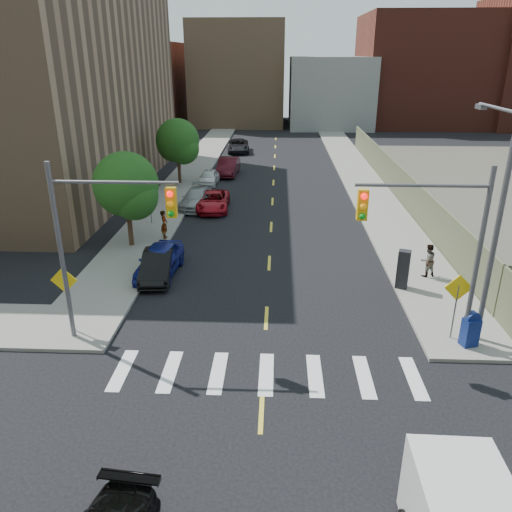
# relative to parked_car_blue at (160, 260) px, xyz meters

# --- Properties ---
(ground) EXTENTS (160.00, 160.00, 0.00)m
(ground) POSITION_rel_parked_car_blue_xyz_m (5.50, -12.30, -0.75)
(ground) COLOR black
(ground) RESTS_ON ground
(sidewalk_nw) EXTENTS (3.50, 73.00, 0.15)m
(sidewalk_nw) POSITION_rel_parked_car_blue_xyz_m (-2.25, 29.20, -0.68)
(sidewalk_nw) COLOR gray
(sidewalk_nw) RESTS_ON ground
(sidewalk_ne) EXTENTS (3.50, 73.00, 0.15)m
(sidewalk_ne) POSITION_rel_parked_car_blue_xyz_m (13.25, 29.20, -0.68)
(sidewalk_ne) COLOR gray
(sidewalk_ne) RESTS_ON ground
(fence_north) EXTENTS (0.12, 44.00, 2.50)m
(fence_north) POSITION_rel_parked_car_blue_xyz_m (15.10, 15.70, 0.50)
(fence_north) COLOR #626547
(fence_north) RESTS_ON ground
(bg_bldg_west) EXTENTS (14.00, 18.00, 12.00)m
(bg_bldg_west) POSITION_rel_parked_car_blue_xyz_m (-16.50, 57.70, 5.25)
(bg_bldg_west) COLOR #592319
(bg_bldg_west) RESTS_ON ground
(bg_bldg_midwest) EXTENTS (14.00, 16.00, 15.00)m
(bg_bldg_midwest) POSITION_rel_parked_car_blue_xyz_m (-0.50, 59.70, 6.75)
(bg_bldg_midwest) COLOR #8C6B4C
(bg_bldg_midwest) RESTS_ON ground
(bg_bldg_center) EXTENTS (12.00, 16.00, 10.00)m
(bg_bldg_center) POSITION_rel_parked_car_blue_xyz_m (13.50, 57.70, 4.25)
(bg_bldg_center) COLOR gray
(bg_bldg_center) RESTS_ON ground
(bg_bldg_east) EXTENTS (18.00, 18.00, 16.00)m
(bg_bldg_east) POSITION_rel_parked_car_blue_xyz_m (27.50, 59.70, 7.25)
(bg_bldg_east) COLOR #592319
(bg_bldg_east) RESTS_ON ground
(signal_nw) EXTENTS (4.59, 0.30, 7.00)m
(signal_nw) POSITION_rel_parked_car_blue_xyz_m (-0.48, -6.30, 3.78)
(signal_nw) COLOR #59595E
(signal_nw) RESTS_ON ground
(signal_ne) EXTENTS (4.59, 0.30, 7.00)m
(signal_ne) POSITION_rel_parked_car_blue_xyz_m (11.48, -6.30, 3.78)
(signal_ne) COLOR #59595E
(signal_ne) RESTS_ON ground
(streetlight_ne) EXTENTS (0.25, 3.70, 9.00)m
(streetlight_ne) POSITION_rel_parked_car_blue_xyz_m (13.70, -5.40, 4.47)
(streetlight_ne) COLOR #59595E
(streetlight_ne) RESTS_ON ground
(warn_sign_nw) EXTENTS (1.06, 0.06, 2.83)m
(warn_sign_nw) POSITION_rel_parked_car_blue_xyz_m (-2.30, -5.80, 1.24)
(warn_sign_nw) COLOR #59595E
(warn_sign_nw) RESTS_ON ground
(warn_sign_ne) EXTENTS (1.06, 0.06, 2.83)m
(warn_sign_ne) POSITION_rel_parked_car_blue_xyz_m (12.70, -5.80, 1.24)
(warn_sign_ne) COLOR #59595E
(warn_sign_ne) RESTS_ON ground
(warn_sign_midwest) EXTENTS (1.06, 0.06, 2.83)m
(warn_sign_midwest) POSITION_rel_parked_car_blue_xyz_m (-2.30, 7.70, 1.24)
(warn_sign_midwest) COLOR #59595E
(warn_sign_midwest) RESTS_ON ground
(tree_west_near) EXTENTS (3.66, 3.64, 5.52)m
(tree_west_near) POSITION_rel_parked_car_blue_xyz_m (-2.50, 3.74, 2.73)
(tree_west_near) COLOR #332114
(tree_west_near) RESTS_ON ground
(tree_west_far) EXTENTS (3.66, 3.64, 5.52)m
(tree_west_far) POSITION_rel_parked_car_blue_xyz_m (-2.50, 18.74, 2.73)
(tree_west_far) COLOR #332114
(tree_west_far) RESTS_ON ground
(parked_car_blue) EXTENTS (2.01, 4.50, 1.50)m
(parked_car_blue) POSITION_rel_parked_car_blue_xyz_m (0.00, 0.00, 0.00)
(parked_car_blue) COLOR navy
(parked_car_blue) RESTS_ON ground
(parked_car_black) EXTENTS (1.79, 4.18, 1.34)m
(parked_car_black) POSITION_rel_parked_car_blue_xyz_m (0.00, -0.41, -0.08)
(parked_car_black) COLOR black
(parked_car_black) RESTS_ON ground
(parked_car_red) EXTENTS (2.33, 4.75, 1.30)m
(parked_car_red) POSITION_rel_parked_car_blue_xyz_m (1.30, 11.36, -0.10)
(parked_car_red) COLOR #A4101C
(parked_car_red) RESTS_ON ground
(parked_car_silver) EXTENTS (2.25, 4.76, 1.34)m
(parked_car_silver) POSITION_rel_parked_car_blue_xyz_m (0.00, 11.89, -0.08)
(parked_car_silver) COLOR #95989C
(parked_car_silver) RESTS_ON ground
(parked_car_white) EXTENTS (1.62, 3.72, 1.25)m
(parked_car_white) POSITION_rel_parked_car_blue_xyz_m (0.00, 18.78, -0.13)
(parked_car_white) COLOR silver
(parked_car_white) RESTS_ON ground
(parked_car_maroon) EXTENTS (1.91, 4.85, 1.57)m
(parked_car_maroon) POSITION_rel_parked_car_blue_xyz_m (1.30, 22.45, 0.03)
(parked_car_maroon) COLOR #3F0C14
(parked_car_maroon) RESTS_ON ground
(parked_car_grey) EXTENTS (2.82, 5.32, 1.43)m
(parked_car_grey) POSITION_rel_parked_car_blue_xyz_m (1.30, 34.08, -0.04)
(parked_car_grey) COLOR black
(parked_car_grey) RESTS_ON ground
(mailbox) EXTENTS (0.68, 0.59, 1.42)m
(mailbox) POSITION_rel_parked_car_blue_xyz_m (13.20, -6.30, 0.09)
(mailbox) COLOR navy
(mailbox) RESTS_ON sidewalk_ne
(payphone) EXTENTS (0.66, 0.60, 1.85)m
(payphone) POSITION_rel_parked_car_blue_xyz_m (11.80, -1.31, 0.32)
(payphone) COLOR black
(payphone) RESTS_ON sidewalk_ne
(pedestrian_west) EXTENTS (0.47, 0.67, 1.72)m
(pedestrian_west) POSITION_rel_parked_car_blue_xyz_m (-0.80, 4.89, 0.26)
(pedestrian_west) COLOR gray
(pedestrian_west) RESTS_ON sidewalk_nw
(pedestrian_east) EXTENTS (0.98, 0.87, 1.68)m
(pedestrian_east) POSITION_rel_parked_car_blue_xyz_m (13.32, 0.04, 0.24)
(pedestrian_east) COLOR gray
(pedestrian_east) RESTS_ON sidewalk_ne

